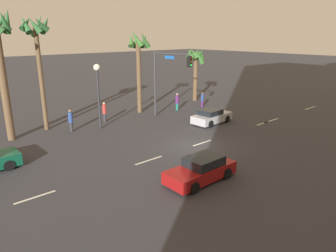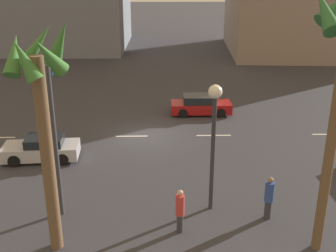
# 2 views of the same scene
# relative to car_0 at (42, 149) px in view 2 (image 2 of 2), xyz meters

# --- Properties ---
(ground_plane) EXTENTS (220.00, 220.00, 0.00)m
(ground_plane) POSITION_rel_car_0_xyz_m (-5.47, -3.18, -0.61)
(ground_plane) COLOR #333338
(lane_stripe_1) EXTENTS (2.05, 0.14, 0.01)m
(lane_stripe_1) POSITION_rel_car_0_xyz_m (-16.91, -3.18, -0.61)
(lane_stripe_1) COLOR silver
(lane_stripe_1) RESTS_ON ground_plane
(lane_stripe_2) EXTENTS (2.13, 0.14, 0.01)m
(lane_stripe_2) POSITION_rel_car_0_xyz_m (-9.72, -3.18, -0.61)
(lane_stripe_2) COLOR silver
(lane_stripe_2) RESTS_ON ground_plane
(lane_stripe_3) EXTENTS (1.97, 0.14, 0.01)m
(lane_stripe_3) POSITION_rel_car_0_xyz_m (-4.64, -3.18, -0.61)
(lane_stripe_3) COLOR silver
(lane_stripe_3) RESTS_ON ground_plane
(lane_stripe_4) EXTENTS (1.83, 0.14, 0.01)m
(lane_stripe_4) POSITION_rel_car_0_xyz_m (3.41, -3.18, -0.61)
(lane_stripe_4) COLOR silver
(lane_stripe_4) RESTS_ON ground_plane
(car_0) EXTENTS (4.08, 2.00, 1.31)m
(car_0) POSITION_rel_car_0_xyz_m (0.00, 0.00, 0.00)
(car_0) COLOR #B7B7BC
(car_0) RESTS_ON ground_plane
(car_1) EXTENTS (4.23, 1.85, 1.36)m
(car_1) POSITION_rel_car_0_xyz_m (-9.27, -7.34, 0.02)
(car_1) COLOR maroon
(car_1) RESTS_ON ground_plane
(traffic_signal) EXTENTS (0.83, 4.47, 6.38)m
(traffic_signal) POSITION_rel_car_0_xyz_m (-1.99, 4.01, 3.68)
(traffic_signal) COLOR #38383D
(traffic_signal) RESTS_ON ground_plane
(streetlamp) EXTENTS (0.56, 0.56, 5.50)m
(streetlamp) POSITION_rel_car_0_xyz_m (-8.51, 5.17, 3.30)
(streetlamp) COLOR #2D2D33
(streetlamp) RESTS_ON ground_plane
(pedestrian_0) EXTENTS (0.49, 0.49, 1.88)m
(pedestrian_0) POSITION_rel_car_0_xyz_m (-10.76, 6.01, 0.38)
(pedestrian_0) COLOR #333338
(pedestrian_0) RESTS_ON ground_plane
(pedestrian_3) EXTENTS (0.47, 0.47, 1.84)m
(pedestrian_3) POSITION_rel_car_0_xyz_m (-7.08, 6.87, 0.36)
(pedestrian_3) COLOR #333338
(pedestrian_3) RESTS_ON ground_plane
(palm_tree_0) EXTENTS (2.34, 2.40, 8.31)m
(palm_tree_0) POSITION_rel_car_0_xyz_m (-2.48, 7.60, 5.21)
(palm_tree_0) COLOR brown
(palm_tree_0) RESTS_ON ground_plane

